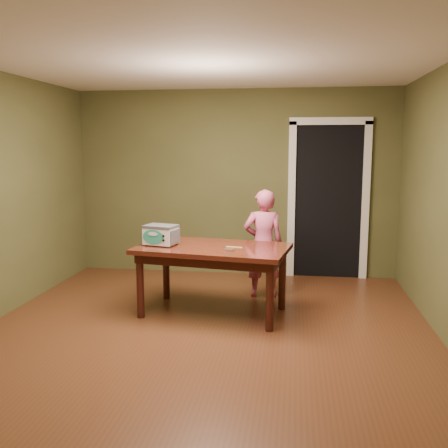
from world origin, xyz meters
The scene contains 8 objects.
floor centered at (0.00, 0.00, 0.00)m, with size 5.00×5.00×0.00m, color #532C17.
room_shell centered at (0.00, 0.00, 1.71)m, with size 4.52×5.02×2.61m.
doorway centered at (1.30, 2.78, 1.06)m, with size 1.10×0.66×2.25m.
dining_table centered at (-0.02, 0.71, 0.65)m, with size 1.71×1.12×0.75m.
toy_oven centered at (-0.59, 0.69, 0.87)m, with size 0.40×0.31×0.22m.
baking_pan centered at (0.19, 0.50, 0.76)m, with size 0.10×0.10×0.02m.
spatula centered at (0.22, 0.68, 0.75)m, with size 0.18×0.03×0.01m, color #DCBB5F.
child centered at (0.48, 1.42, 0.66)m, with size 0.48×0.31×1.31m, color #CE557C.
Camera 1 is at (0.85, -4.49, 1.82)m, focal length 40.00 mm.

